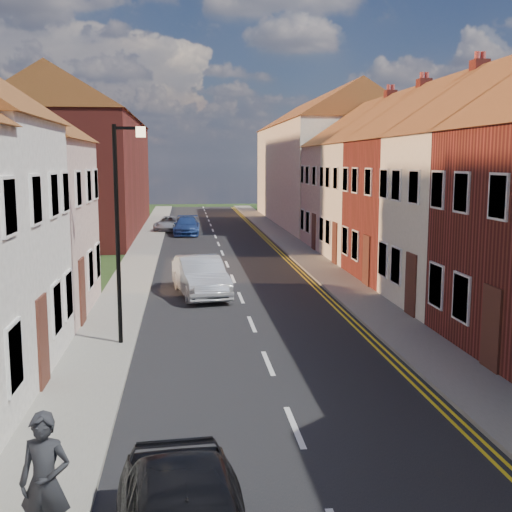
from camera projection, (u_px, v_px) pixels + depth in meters
name	position (u px, v px, depth m)	size (l,w,h in m)	color
road	(233.00, 279.00, 28.22)	(7.00, 90.00, 0.02)	black
pavement_left	(132.00, 280.00, 27.73)	(1.80, 90.00, 0.12)	#A19C92
pavement_right	(331.00, 276.00, 28.70)	(1.80, 90.00, 0.12)	#A19C92
cottage_r_pink	(450.00, 177.00, 27.50)	(8.30, 6.00, 9.00)	maroon
cottage_r_white_far	(407.00, 174.00, 32.81)	(8.30, 5.20, 9.00)	white
cottage_r_cream_far	(376.00, 172.00, 38.12)	(8.30, 6.00, 9.00)	#A98C85
block_right_far	(322.00, 159.00, 53.04)	(8.30, 24.20, 10.50)	white
block_left_far	(83.00, 159.00, 46.09)	(8.30, 24.20, 10.50)	maroon
lamppost	(120.00, 221.00, 17.46)	(0.88, 0.15, 6.00)	black
car_mid	(200.00, 276.00, 24.66)	(1.59, 4.57, 1.51)	silver
car_far	(187.00, 226.00, 45.04)	(1.75, 4.32, 1.25)	navy
car_distant	(170.00, 224.00, 47.46)	(1.82, 3.94, 1.10)	#A7A9AF
pedestrian_left_b	(45.00, 483.00, 8.23)	(0.68, 0.45, 1.87)	#222328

